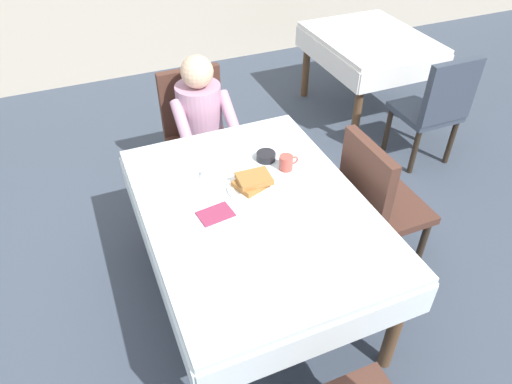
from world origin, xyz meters
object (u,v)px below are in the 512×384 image
at_px(dining_table_main, 255,218).
at_px(chair_diner, 197,127).
at_px(syrup_pitcher, 205,171).
at_px(breakfast_stack, 253,181).
at_px(bowl_butter, 266,156).
at_px(background_table_far, 369,48).
at_px(background_chair_empty, 436,106).
at_px(spoon_near_edge, 278,225).
at_px(chair_right_side, 376,199).
at_px(plate_breakfast, 253,187).
at_px(diner_person, 202,121).
at_px(cup_coffee, 286,163).
at_px(fork_left_of_plate, 221,199).
at_px(knife_right_of_plate, 287,181).

bearing_deg(dining_table_main, chair_diner, 88.32).
bearing_deg(syrup_pitcher, breakfast_stack, -43.25).
height_order(chair_diner, bowl_butter, chair_diner).
height_order(chair_diner, background_table_far, chair_diner).
bearing_deg(syrup_pitcher, background_chair_empty, 12.35).
bearing_deg(bowl_butter, chair_diner, 102.16).
relative_size(dining_table_main, spoon_near_edge, 10.16).
relative_size(chair_right_side, background_chair_empty, 1.00).
bearing_deg(plate_breakfast, spoon_near_edge, -90.03).
relative_size(plate_breakfast, breakfast_stack, 1.36).
bearing_deg(plate_breakfast, bowl_butter, 51.77).
distance_m(diner_person, spoon_near_edge, 1.20).
distance_m(chair_diner, spoon_near_edge, 1.37).
height_order(cup_coffee, fork_left_of_plate, cup_coffee).
bearing_deg(fork_left_of_plate, plate_breakfast, -83.14).
relative_size(chair_diner, knife_right_of_plate, 4.65).
bearing_deg(knife_right_of_plate, bowl_butter, 2.47).
relative_size(chair_right_side, fork_left_of_plate, 5.17).
bearing_deg(cup_coffee, plate_breakfast, -159.89).
relative_size(chair_diner, breakfast_stack, 4.52).
xyz_separation_m(dining_table_main, breakfast_stack, (0.04, 0.13, 0.14)).
bearing_deg(background_table_far, background_chair_empty, -90.00).
bearing_deg(spoon_near_edge, background_chair_empty, 19.50).
relative_size(bowl_butter, background_chair_empty, 0.12).
height_order(chair_diner, fork_left_of_plate, chair_diner).
distance_m(chair_diner, background_table_far, 1.87).
bearing_deg(bowl_butter, syrup_pitcher, -176.63).
relative_size(chair_right_side, bowl_butter, 8.45).
xyz_separation_m(breakfast_stack, fork_left_of_plate, (-0.19, -0.02, -0.04)).
height_order(dining_table_main, bowl_butter, bowl_butter).
bearing_deg(chair_right_side, plate_breakfast, -100.36).
relative_size(diner_person, background_chair_empty, 1.20).
bearing_deg(dining_table_main, plate_breakfast, 70.97).
distance_m(spoon_near_edge, background_chair_empty, 2.02).
relative_size(breakfast_stack, background_chair_empty, 0.22).
height_order(spoon_near_edge, background_chair_empty, background_chair_empty).
relative_size(dining_table_main, diner_person, 1.36).
relative_size(dining_table_main, bowl_butter, 13.85).
height_order(chair_right_side, bowl_butter, chair_right_side).
bearing_deg(syrup_pitcher, chair_diner, 77.28).
relative_size(dining_table_main, cup_coffee, 13.49).
distance_m(background_table_far, background_chair_empty, 0.95).
height_order(chair_diner, cup_coffee, chair_diner).
height_order(breakfast_stack, bowl_butter, breakfast_stack).
height_order(dining_table_main, plate_breakfast, plate_breakfast).
bearing_deg(background_chair_empty, cup_coffee, -160.81).
bearing_deg(dining_table_main, breakfast_stack, 71.71).
relative_size(bowl_butter, fork_left_of_plate, 0.61).
bearing_deg(spoon_near_edge, cup_coffee, 51.23).
height_order(syrup_pitcher, background_table_far, syrup_pitcher).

